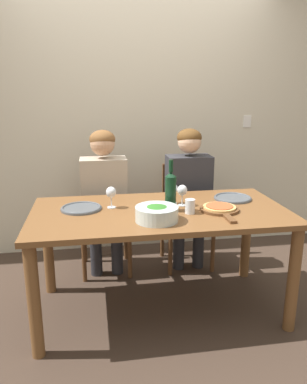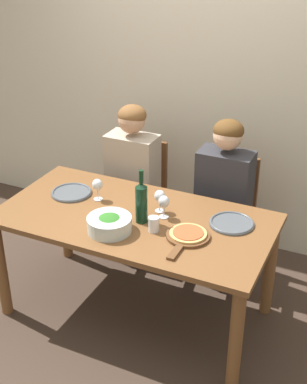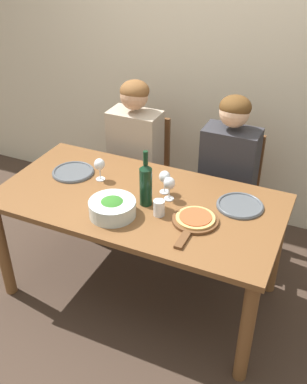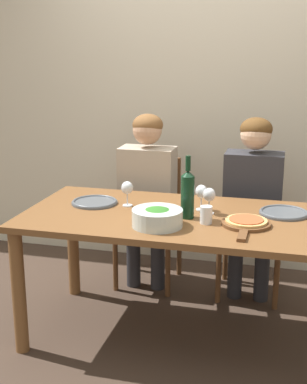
# 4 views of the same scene
# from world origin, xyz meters

# --- Properties ---
(ground_plane) EXTENTS (40.00, 40.00, 0.00)m
(ground_plane) POSITION_xyz_m (0.00, 0.00, 0.00)
(ground_plane) COLOR #3D2D23
(back_wall) EXTENTS (10.00, 0.06, 2.70)m
(back_wall) POSITION_xyz_m (0.00, 1.22, 1.35)
(back_wall) COLOR beige
(back_wall) RESTS_ON ground
(dining_table) EXTENTS (1.74, 0.89, 0.76)m
(dining_table) POSITION_xyz_m (0.00, 0.00, 0.65)
(dining_table) COLOR brown
(dining_table) RESTS_ON ground
(chair_left) EXTENTS (0.42, 0.42, 0.90)m
(chair_left) POSITION_xyz_m (-0.36, 0.76, 0.50)
(chair_left) COLOR brown
(chair_left) RESTS_ON ground
(chair_right) EXTENTS (0.42, 0.42, 0.90)m
(chair_right) POSITION_xyz_m (0.37, 0.76, 0.50)
(chair_right) COLOR brown
(chair_right) RESTS_ON ground
(person_woman) EXTENTS (0.47, 0.51, 1.24)m
(person_woman) POSITION_xyz_m (-0.36, 0.65, 0.75)
(person_woman) COLOR #28282D
(person_woman) RESTS_ON ground
(person_man) EXTENTS (0.47, 0.51, 1.24)m
(person_man) POSITION_xyz_m (0.37, 0.65, 0.75)
(person_man) COLOR #28282D
(person_man) RESTS_ON ground
(wine_bottle) EXTENTS (0.08, 0.08, 0.35)m
(wine_bottle) POSITION_xyz_m (0.07, -0.03, 0.90)
(wine_bottle) COLOR black
(wine_bottle) RESTS_ON dining_table
(broccoli_bowl) EXTENTS (0.27, 0.27, 0.10)m
(broccoli_bowl) POSITION_xyz_m (-0.06, -0.22, 0.81)
(broccoli_bowl) COLOR silver
(broccoli_bowl) RESTS_ON dining_table
(dinner_plate_left) EXTENTS (0.28, 0.28, 0.02)m
(dinner_plate_left) POSITION_xyz_m (-0.53, 0.10, 0.77)
(dinner_plate_left) COLOR #4C5156
(dinner_plate_left) RESTS_ON dining_table
(dinner_plate_right) EXTENTS (0.28, 0.28, 0.02)m
(dinner_plate_right) POSITION_xyz_m (0.59, 0.17, 0.77)
(dinner_plate_right) COLOR #4C5156
(dinner_plate_right) RESTS_ON dining_table
(pizza_on_board) EXTENTS (0.26, 0.40, 0.04)m
(pizza_on_board) POSITION_xyz_m (0.40, -0.09, 0.78)
(pizza_on_board) COLOR brown
(pizza_on_board) RESTS_ON dining_table
(wine_glass_left) EXTENTS (0.07, 0.07, 0.15)m
(wine_glass_left) POSITION_xyz_m (-0.32, 0.10, 0.87)
(wine_glass_left) COLOR silver
(wine_glass_left) RESTS_ON dining_table
(wine_glass_right) EXTENTS (0.07, 0.07, 0.15)m
(wine_glass_right) POSITION_xyz_m (0.17, 0.07, 0.87)
(wine_glass_right) COLOR silver
(wine_glass_right) RESTS_ON dining_table
(wine_glass_centre) EXTENTS (0.07, 0.07, 0.15)m
(wine_glass_centre) POSITION_xyz_m (0.12, 0.13, 0.87)
(wine_glass_centre) COLOR silver
(wine_glass_centre) RESTS_ON dining_table
(water_tumbler) EXTENTS (0.07, 0.07, 0.10)m
(water_tumbler) POSITION_xyz_m (0.18, -0.11, 0.81)
(water_tumbler) COLOR silver
(water_tumbler) RESTS_ON dining_table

